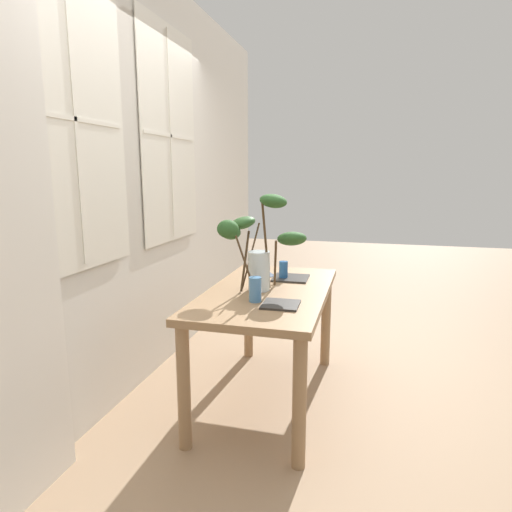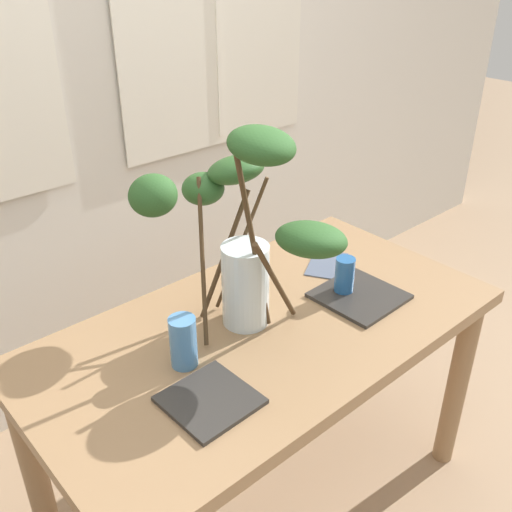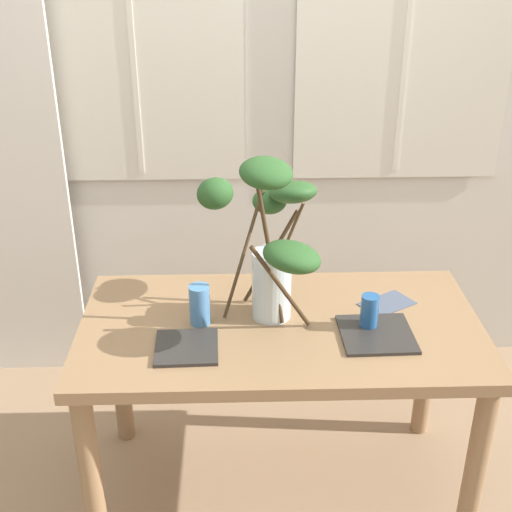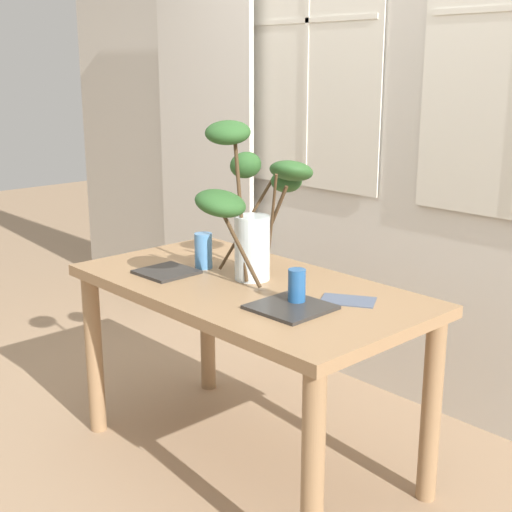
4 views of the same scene
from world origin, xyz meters
TOP-DOWN VIEW (x-y plane):
  - ground at (0.00, 0.00)m, footprint 14.00×14.00m
  - back_wall_with_windows at (-0.00, 1.00)m, footprint 5.73×0.14m
  - curtain_sheer_side at (-1.31, 0.85)m, footprint 0.82×0.03m
  - dining_table at (0.00, 0.00)m, footprint 1.41×0.75m
  - vase_with_branches at (-0.04, 0.05)m, footprint 0.49×0.57m
  - drinking_glass_blue_left at (-0.28, 0.01)m, footprint 0.07×0.07m
  - drinking_glass_blue_right at (0.30, -0.04)m, footprint 0.06×0.06m
  - plate_square_left at (-0.32, -0.15)m, footprint 0.21×0.21m
  - plate_square_right at (0.32, -0.09)m, footprint 0.25×0.25m
  - napkin_folded at (0.40, 0.12)m, footprint 0.23×0.20m

SIDE VIEW (x-z plane):
  - ground at x=0.00m, z-range 0.00..0.00m
  - dining_table at x=0.00m, z-range 0.27..1.03m
  - napkin_folded at x=0.40m, z-range 0.76..0.77m
  - plate_square_right at x=0.32m, z-range 0.76..0.78m
  - plate_square_left at x=-0.32m, z-range 0.76..0.78m
  - drinking_glass_blue_right at x=0.30m, z-range 0.76..0.89m
  - drinking_glass_blue_left at x=-0.28m, z-range 0.76..0.91m
  - vase_with_branches at x=-0.04m, z-range 0.76..1.39m
  - curtain_sheer_side at x=-1.31m, z-range 0.00..2.24m
  - back_wall_with_windows at x=0.00m, z-range 0.01..2.96m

